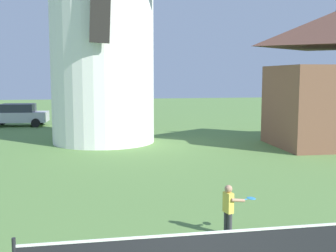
{
  "coord_description": "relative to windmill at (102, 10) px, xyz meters",
  "views": [
    {
      "loc": [
        -1.34,
        -4.51,
        3.51
      ],
      "look_at": [
        0.19,
        3.84,
        2.49
      ],
      "focal_mm": 44.94,
      "sensor_mm": 36.0,
      "label": 1
    }
  ],
  "objects": [
    {
      "name": "windmill",
      "position": [
        0.0,
        0.0,
        0.0
      ],
      "size": [
        9.27,
        6.1,
        14.22
      ],
      "color": "white",
      "rests_on": "ground_plane"
    },
    {
      "name": "parked_car_black",
      "position": [
        0.09,
        7.72,
        -6.07
      ],
      "size": [
        4.04,
        1.94,
        1.56
      ],
      "color": "#1E232D",
      "rests_on": "ground_plane"
    },
    {
      "name": "player_far",
      "position": [
        2.31,
        -13.86,
        -6.23
      ],
      "size": [
        0.75,
        0.37,
        1.13
      ],
      "color": "#333338",
      "rests_on": "ground_plane"
    },
    {
      "name": "parked_car_silver",
      "position": [
        -5.67,
        8.21,
        -6.07
      ],
      "size": [
        4.08,
        2.13,
        1.56
      ],
      "color": "silver",
      "rests_on": "ground_plane"
    },
    {
      "name": "tennis_net",
      "position": [
        0.89,
        -16.1,
        -6.19
      ],
      "size": [
        5.49,
        0.06,
        1.1
      ],
      "color": "black",
      "rests_on": "ground_plane"
    }
  ]
}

